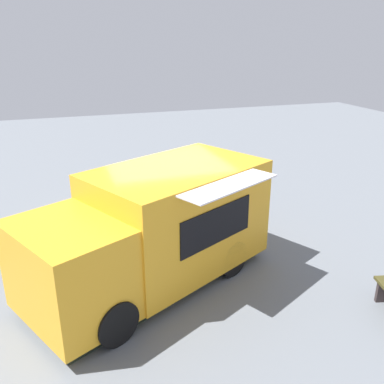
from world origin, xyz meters
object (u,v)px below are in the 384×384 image
at_px(food_truck, 155,232).
at_px(trash_bin, 228,165).
at_px(planter_flowering_near, 125,190).
at_px(person_customer, 235,197).

bearing_deg(food_truck, trash_bin, 144.66).
xyz_separation_m(food_truck, trash_bin, (-5.95, 4.22, -0.67)).
height_order(food_truck, trash_bin, food_truck).
relative_size(planter_flowering_near, trash_bin, 0.67).
xyz_separation_m(food_truck, person_customer, (-3.18, 3.28, -0.80)).
height_order(food_truck, planter_flowering_near, food_truck).
bearing_deg(person_customer, trash_bin, 161.18).
bearing_deg(trash_bin, planter_flowering_near, -75.60).
bearing_deg(person_customer, planter_flowering_near, -119.49).
relative_size(food_truck, trash_bin, 5.87).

